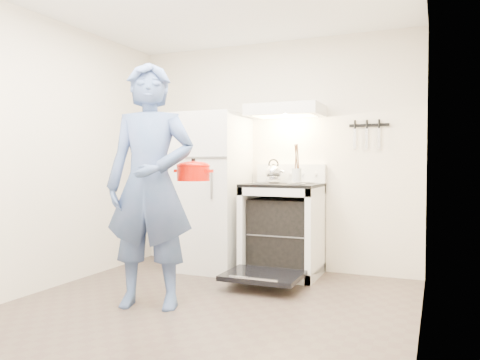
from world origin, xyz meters
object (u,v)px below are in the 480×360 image
at_px(stove_body, 283,231).
at_px(dutch_oven, 193,173).
at_px(person, 150,185).
at_px(tea_kettle, 273,171).
at_px(refrigerator, 212,192).

relative_size(stove_body, dutch_oven, 2.68).
height_order(person, dutch_oven, person).
distance_m(stove_body, dutch_oven, 1.40).
distance_m(tea_kettle, dutch_oven, 1.32).
distance_m(tea_kettle, person, 1.62).
xyz_separation_m(stove_body, tea_kettle, (-0.14, 0.09, 0.62)).
height_order(tea_kettle, dutch_oven, tea_kettle).
xyz_separation_m(stove_body, dutch_oven, (-0.39, -1.20, 0.62)).
bearing_deg(tea_kettle, dutch_oven, -101.34).
xyz_separation_m(tea_kettle, dutch_oven, (-0.26, -1.29, 0.00)).
xyz_separation_m(tea_kettle, person, (-0.52, -1.53, -0.10)).
bearing_deg(person, dutch_oven, 25.81).
relative_size(stove_body, person, 0.47).
bearing_deg(person, tea_kettle, 54.78).
height_order(refrigerator, person, person).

